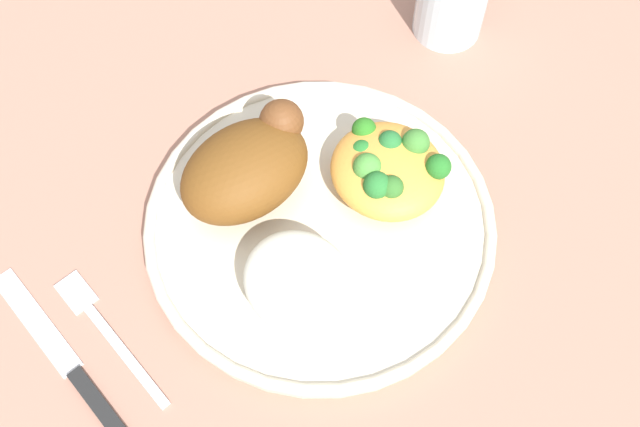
% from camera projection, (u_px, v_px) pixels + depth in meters
% --- Properties ---
extents(ground_plane, '(2.00, 2.00, 0.00)m').
position_uv_depth(ground_plane, '(320.00, 230.00, 0.65)').
color(ground_plane, '#A3715D').
extents(plate, '(0.30, 0.30, 0.02)m').
position_uv_depth(plate, '(320.00, 224.00, 0.64)').
color(plate, beige).
rests_on(plate, ground_plane).
extents(roasted_chicken, '(0.12, 0.08, 0.06)m').
position_uv_depth(roasted_chicken, '(248.00, 167.00, 0.62)').
color(roasted_chicken, brown).
rests_on(roasted_chicken, plate).
extents(rice_pile, '(0.08, 0.09, 0.04)m').
position_uv_depth(rice_pile, '(299.00, 282.00, 0.59)').
color(rice_pile, silver).
rests_on(rice_pile, plate).
extents(mac_cheese_with_broccoli, '(0.09, 0.10, 0.04)m').
position_uv_depth(mac_cheese_with_broccoli, '(387.00, 168.00, 0.64)').
color(mac_cheese_with_broccoli, gold).
rests_on(mac_cheese_with_broccoli, plate).
extents(fork, '(0.02, 0.14, 0.01)m').
position_uv_depth(fork, '(106.00, 331.00, 0.61)').
color(fork, silver).
rests_on(fork, ground_plane).
extents(knife, '(0.02, 0.19, 0.01)m').
position_uv_depth(knife, '(74.00, 372.00, 0.59)').
color(knife, black).
rests_on(knife, ground_plane).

